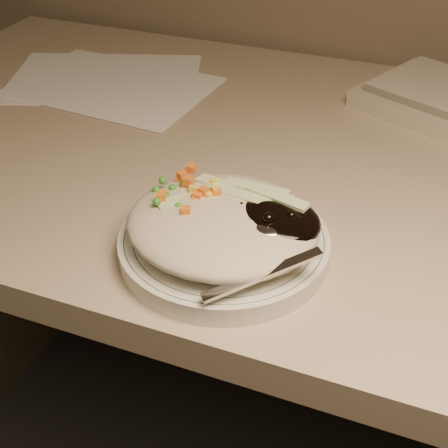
% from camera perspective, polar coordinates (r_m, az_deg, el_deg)
% --- Properties ---
extents(desk, '(1.40, 0.70, 0.74)m').
position_cam_1_polar(desk, '(0.93, 7.98, -4.87)').
color(desk, tan).
rests_on(desk, ground).
extents(plate, '(0.21, 0.21, 0.02)m').
position_cam_1_polar(plate, '(0.64, 0.00, -1.90)').
color(plate, silver).
rests_on(plate, desk).
extents(plate_rim, '(0.20, 0.20, 0.00)m').
position_cam_1_polar(plate_rim, '(0.63, 0.00, -1.18)').
color(plate_rim, '#144723').
rests_on(plate_rim, plate).
extents(meal, '(0.20, 0.19, 0.05)m').
position_cam_1_polar(meal, '(0.62, 0.34, 0.30)').
color(meal, '#BBB098').
rests_on(meal, plate).
extents(papers, '(0.36, 0.30, 0.00)m').
position_cam_1_polar(papers, '(1.04, -10.47, 12.66)').
color(papers, white).
rests_on(papers, desk).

